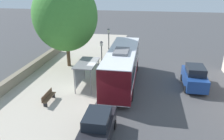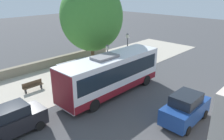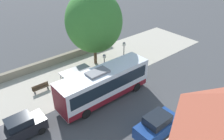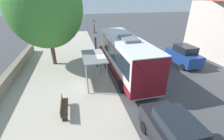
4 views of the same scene
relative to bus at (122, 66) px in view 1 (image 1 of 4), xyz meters
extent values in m
plane|color=#424244|center=(-1.64, -0.85, -1.88)|extent=(120.00, 120.00, 0.00)
cube|color=#ADA393|center=(-6.14, -0.85, -1.87)|extent=(9.00, 44.00, 0.02)
cube|color=gray|center=(-10.19, -0.85, -1.42)|extent=(0.50, 20.00, 0.92)
cube|color=#776C5B|center=(-10.19, -0.85, -0.93)|extent=(0.60, 20.00, 0.08)
cube|color=silver|center=(0.00, 0.02, 0.05)|extent=(2.55, 10.19, 2.97)
cube|color=black|center=(0.00, 0.02, 0.44)|extent=(2.59, 9.37, 1.31)
cube|color=maroon|center=(0.00, 0.02, -1.14)|extent=(2.59, 9.98, 0.59)
cube|color=maroon|center=(0.00, -5.05, 0.05)|extent=(2.59, 0.06, 2.85)
cube|color=black|center=(0.00, 5.07, 1.24)|extent=(1.91, 0.08, 0.42)
cube|color=slate|center=(0.00, -0.75, 1.65)|extent=(1.27, 2.24, 0.22)
cylinder|color=black|center=(-1.19, 3.58, -1.38)|extent=(0.30, 1.00, 1.00)
cylinder|color=black|center=(1.19, 3.58, -1.38)|extent=(0.30, 1.00, 1.00)
cylinder|color=black|center=(-1.19, -3.14, -1.38)|extent=(0.30, 1.00, 1.00)
cylinder|color=black|center=(1.19, -3.14, -1.38)|extent=(0.30, 1.00, 1.00)
cylinder|color=slate|center=(-2.36, -2.84, -0.68)|extent=(0.08, 0.08, 2.40)
cylinder|color=slate|center=(-2.36, 0.18, -0.68)|extent=(0.08, 0.08, 2.40)
cylinder|color=slate|center=(-3.82, -2.84, -0.68)|extent=(0.08, 0.08, 2.40)
cylinder|color=slate|center=(-3.82, 0.18, -0.68)|extent=(0.08, 0.08, 2.40)
cube|color=slate|center=(-3.09, -1.33, 0.56)|extent=(1.76, 3.32, 0.08)
cube|color=silver|center=(-3.80, -1.33, -0.56)|extent=(0.03, 2.72, 1.92)
cylinder|color=#2D3347|center=(-1.67, 3.83, -1.46)|extent=(0.12, 0.12, 0.85)
cylinder|color=#2D3347|center=(-1.51, 3.83, -1.46)|extent=(0.12, 0.12, 0.85)
cube|color=maroon|center=(-1.59, 3.83, -0.68)|extent=(0.34, 0.22, 0.69)
sphere|color=tan|center=(-1.59, 3.83, -0.22)|extent=(0.24, 0.24, 0.24)
cube|color=brown|center=(-5.47, -4.59, -1.43)|extent=(0.40, 1.89, 0.06)
cube|color=brown|center=(-5.64, -4.59, -1.20)|extent=(0.04, 1.89, 0.40)
cube|color=black|center=(-5.47, -5.35, -1.66)|extent=(0.32, 0.06, 0.45)
cube|color=black|center=(-5.47, -3.83, -1.66)|extent=(0.32, 0.06, 0.45)
cylinder|color=#4C4C51|center=(-2.14, 4.67, -1.80)|extent=(0.24, 0.24, 0.16)
cylinder|color=#4C4C51|center=(-2.14, 4.67, 0.10)|extent=(0.10, 0.10, 3.97)
cube|color=silver|center=(-2.14, 4.67, 2.27)|extent=(0.24, 0.24, 0.35)
pyramid|color=#4C4C51|center=(-2.14, 4.67, 2.51)|extent=(0.28, 0.28, 0.14)
cylinder|color=#4C4C51|center=(-2.40, 1.95, -1.80)|extent=(0.24, 0.24, 0.16)
cylinder|color=#4C4C51|center=(-2.40, 1.95, -0.28)|extent=(0.10, 0.10, 3.20)
cube|color=silver|center=(-2.40, 1.95, 1.50)|extent=(0.24, 0.24, 0.35)
pyramid|color=#4C4C51|center=(-2.40, 1.95, 1.74)|extent=(0.28, 0.28, 0.14)
cylinder|color=brown|center=(-6.81, 3.85, 0.06)|extent=(0.41, 0.41, 3.88)
ellipsoid|color=#3D7F33|center=(-6.81, 3.85, 3.95)|extent=(7.09, 7.09, 7.80)
cube|color=black|center=(-0.43, -8.48, -1.08)|extent=(1.73, 3.96, 1.06)
cube|color=black|center=(-0.43, -8.58, -0.22)|extent=(1.47, 2.06, 0.66)
cylinder|color=black|center=(-1.25, -7.20, -1.56)|extent=(0.22, 0.64, 0.64)
cylinder|color=black|center=(0.39, -7.20, -1.56)|extent=(0.22, 0.64, 0.64)
cube|color=navy|center=(6.78, 0.38, -1.04)|extent=(1.85, 4.11, 1.14)
cube|color=black|center=(6.78, 0.28, -0.12)|extent=(1.57, 2.14, 0.71)
cylinder|color=black|center=(5.91, 1.71, -1.56)|extent=(0.22, 0.64, 0.64)
cylinder|color=black|center=(7.66, 1.71, -1.56)|extent=(0.22, 0.64, 0.64)
cylinder|color=black|center=(5.91, -0.96, -1.56)|extent=(0.22, 0.64, 0.64)
cylinder|color=black|center=(7.66, -0.96, -1.56)|extent=(0.22, 0.64, 0.64)
camera|label=1|loc=(2.29, -19.34, 7.36)|focal=35.00mm
camera|label=2|loc=(12.25, -12.66, 6.87)|focal=35.00mm
camera|label=3|loc=(14.60, -11.15, 12.64)|focal=35.00mm
camera|label=4|loc=(-4.39, -12.52, 4.77)|focal=24.00mm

